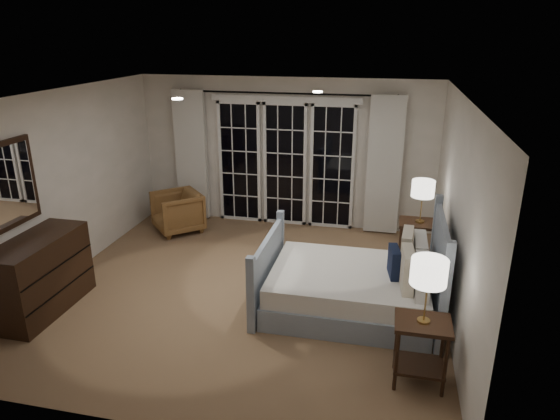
% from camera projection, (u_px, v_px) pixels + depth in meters
% --- Properties ---
extents(floor, '(5.00, 5.00, 0.00)m').
position_uv_depth(floor, '(246.00, 289.00, 6.54)').
color(floor, '#8C6E4B').
rests_on(floor, ground).
extents(ceiling, '(5.00, 5.00, 0.00)m').
position_uv_depth(ceiling, '(241.00, 95.00, 5.69)').
color(ceiling, white).
rests_on(ceiling, wall_back).
extents(wall_left, '(0.02, 5.00, 2.50)m').
position_uv_depth(wall_left, '(63.00, 186.00, 6.63)').
color(wall_left, beige).
rests_on(wall_left, floor).
extents(wall_right, '(0.02, 5.00, 2.50)m').
position_uv_depth(wall_right, '(457.00, 214.00, 5.60)').
color(wall_right, beige).
rests_on(wall_right, floor).
extents(wall_back, '(5.00, 0.02, 2.50)m').
position_uv_depth(wall_back, '(285.00, 153.00, 8.41)').
color(wall_back, beige).
rests_on(wall_back, floor).
extents(wall_front, '(5.00, 0.02, 2.50)m').
position_uv_depth(wall_front, '(150.00, 299.00, 3.82)').
color(wall_front, beige).
rests_on(wall_front, floor).
extents(french_doors, '(2.50, 0.04, 2.20)m').
position_uv_depth(french_doors, '(285.00, 163.00, 8.43)').
color(french_doors, black).
rests_on(french_doors, wall_back).
extents(curtain_rod, '(3.50, 0.03, 0.03)m').
position_uv_depth(curtain_rod, '(284.00, 93.00, 7.98)').
color(curtain_rod, black).
rests_on(curtain_rod, wall_back).
extents(curtain_left, '(0.55, 0.10, 2.25)m').
position_uv_depth(curtain_left, '(191.00, 155.00, 8.67)').
color(curtain_left, silver).
rests_on(curtain_left, curtain_rod).
extents(curtain_right, '(0.55, 0.10, 2.25)m').
position_uv_depth(curtain_right, '(384.00, 166.00, 8.00)').
color(curtain_right, silver).
rests_on(curtain_right, curtain_rod).
extents(downlight_a, '(0.12, 0.12, 0.01)m').
position_uv_depth(downlight_a, '(318.00, 92.00, 6.08)').
color(downlight_a, white).
rests_on(downlight_a, ceiling).
extents(downlight_b, '(0.12, 0.12, 0.01)m').
position_uv_depth(downlight_b, '(177.00, 99.00, 5.45)').
color(downlight_b, white).
rests_on(downlight_b, ceiling).
extents(bed, '(2.07, 1.47, 1.20)m').
position_uv_depth(bed, '(355.00, 286.00, 5.97)').
color(bed, '#8694A2').
rests_on(bed, floor).
extents(nightstand_left, '(0.51, 0.41, 0.67)m').
position_uv_depth(nightstand_left, '(421.00, 342.00, 4.66)').
color(nightstand_left, '#331E11').
rests_on(nightstand_left, floor).
extents(nightstand_right, '(0.55, 0.44, 0.71)m').
position_uv_depth(nightstand_right, '(418.00, 238.00, 6.94)').
color(nightstand_right, '#331E11').
rests_on(nightstand_right, floor).
extents(lamp_left, '(0.33, 0.33, 0.63)m').
position_uv_depth(lamp_left, '(429.00, 272.00, 4.42)').
color(lamp_left, '#AA8444').
rests_on(lamp_left, nightstand_left).
extents(lamp_right, '(0.31, 0.31, 0.59)m').
position_uv_depth(lamp_right, '(423.00, 189.00, 6.70)').
color(lamp_right, '#AA8444').
rests_on(lamp_right, nightstand_right).
extents(armchair, '(1.04, 1.04, 0.68)m').
position_uv_depth(armchair, '(177.00, 212.00, 8.34)').
color(armchair, brown).
rests_on(armchair, floor).
extents(dresser, '(0.55, 1.31, 0.92)m').
position_uv_depth(dresser, '(40.00, 275.00, 5.91)').
color(dresser, '#331E11').
rests_on(dresser, floor).
extents(mirror, '(0.05, 0.85, 1.00)m').
position_uv_depth(mirror, '(6.00, 186.00, 5.59)').
color(mirror, '#331E11').
rests_on(mirror, wall_left).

